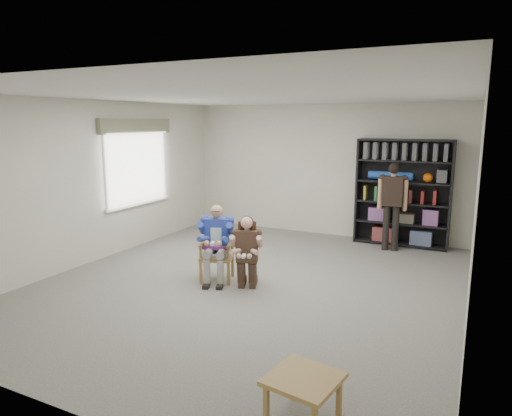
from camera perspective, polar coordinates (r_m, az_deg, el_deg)
The scene contains 9 objects.
room_shell at distance 6.72m, azimuth -0.71°, elevation 1.93°, with size 6.00×7.00×2.80m, color beige, non-canonical shape.
floor at distance 7.07m, azimuth -0.68°, elevation -9.35°, with size 6.00×7.00×0.01m, color #5E5C57.
window_left at distance 9.16m, azimuth -14.59°, elevation 5.40°, with size 0.16×2.00×1.75m, color white, non-canonical shape.
armchair at distance 7.07m, azimuth -4.92°, elevation -5.46°, with size 0.53×0.52×0.92m, color #B08649, non-canonical shape.
seated_man at distance 7.04m, azimuth -4.94°, elevation -4.38°, with size 0.52×0.72×1.20m, color navy, non-canonical shape.
kneeling_woman at distance 6.68m, azimuth -1.17°, elevation -5.63°, with size 0.46×0.74×1.10m, color #32221A, non-canonical shape.
bookshelf at distance 9.40m, azimuth 17.85°, elevation 1.79°, with size 1.80×0.38×2.10m, color black, non-canonical shape.
standing_man at distance 8.98m, azimuth 16.61°, elevation 0.08°, with size 0.52×0.29×1.67m, color black, non-canonical shape.
side_table at distance 4.09m, azimuth 5.93°, elevation -22.52°, with size 0.55×0.55×0.38m, color #B08649, non-canonical shape.
Camera 1 is at (2.98, -5.93, 2.43)m, focal length 32.00 mm.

